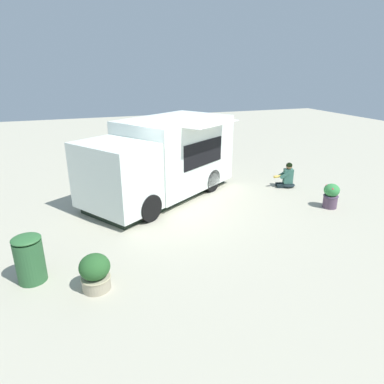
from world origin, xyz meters
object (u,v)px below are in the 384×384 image
planter_flowering_near (95,272)px  food_truck (162,161)px  person_customer (287,178)px  trash_bin (30,258)px  planter_flowering_far (331,195)px

planter_flowering_near → food_truck: bearing=60.9°
planter_flowering_near → person_customer: bearing=29.3°
food_truck → planter_flowering_near: food_truck is taller
person_customer → trash_bin: size_ratio=0.91×
food_truck → planter_flowering_far: 5.15m
planter_flowering_near → trash_bin: (-1.14, 0.68, 0.12)m
planter_flowering_far → trash_bin: bearing=-172.4°
planter_flowering_far → planter_flowering_near: bearing=-165.6°
planter_flowering_far → person_customer: bearing=94.0°
person_customer → planter_flowering_near: size_ratio=1.22×
food_truck → trash_bin: 5.16m
trash_bin → planter_flowering_near: bearing=-31.0°
food_truck → trash_bin: food_truck is taller
planter_flowering_near → planter_flowering_far: size_ratio=0.97×
food_truck → trash_bin: size_ratio=5.66×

